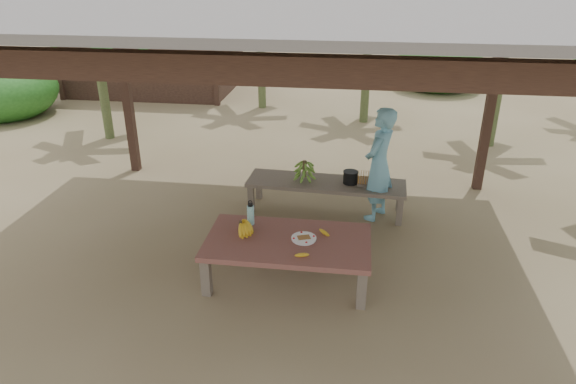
# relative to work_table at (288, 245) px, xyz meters

# --- Properties ---
(ground) EXTENTS (80.00, 80.00, 0.00)m
(ground) POSITION_rel_work_table_xyz_m (-0.20, 0.55, -0.43)
(ground) COLOR brown
(ground) RESTS_ON ground
(pavilion) EXTENTS (6.60, 5.60, 2.95)m
(pavilion) POSITION_rel_work_table_xyz_m (-0.21, 0.54, 2.34)
(pavilion) COLOR black
(pavilion) RESTS_ON ground
(work_table) EXTENTS (1.80, 1.00, 0.50)m
(work_table) POSITION_rel_work_table_xyz_m (0.00, 0.00, 0.00)
(work_table) COLOR brown
(work_table) RESTS_ON ground
(bench) EXTENTS (2.23, 0.72, 0.45)m
(bench) POSITION_rel_work_table_xyz_m (0.30, 1.75, -0.04)
(bench) COLOR brown
(bench) RESTS_ON ground
(ripe_banana_bunch) EXTENTS (0.27, 0.24, 0.17)m
(ripe_banana_bunch) POSITION_rel_work_table_xyz_m (-0.54, 0.07, 0.15)
(ripe_banana_bunch) COLOR yellow
(ripe_banana_bunch) RESTS_ON work_table
(plate) EXTENTS (0.27, 0.27, 0.04)m
(plate) POSITION_rel_work_table_xyz_m (0.17, 0.02, 0.08)
(plate) COLOR white
(plate) RESTS_ON work_table
(loose_banana_front) EXTENTS (0.17, 0.12, 0.04)m
(loose_banana_front) POSITION_rel_work_table_xyz_m (0.19, -0.33, 0.09)
(loose_banana_front) COLOR yellow
(loose_banana_front) RESTS_ON work_table
(loose_banana_side) EXTENTS (0.15, 0.14, 0.04)m
(loose_banana_side) POSITION_rel_work_table_xyz_m (0.38, 0.17, 0.09)
(loose_banana_side) COLOR yellow
(loose_banana_side) RESTS_ON work_table
(water_flask) EXTENTS (0.08, 0.08, 0.30)m
(water_flask) POSITION_rel_work_table_xyz_m (-0.47, 0.30, 0.19)
(water_flask) COLOR #3DBBC0
(water_flask) RESTS_ON work_table
(green_banana_stalk) EXTENTS (0.28, 0.28, 0.30)m
(green_banana_stalk) POSITION_rel_work_table_xyz_m (-0.01, 1.76, 0.17)
(green_banana_stalk) COLOR #598C2D
(green_banana_stalk) RESTS_ON bench
(cooking_pot) EXTENTS (0.20, 0.20, 0.17)m
(cooking_pot) POSITION_rel_work_table_xyz_m (0.63, 1.74, 0.10)
(cooking_pot) COLOR black
(cooking_pot) RESTS_ON bench
(skewer_rack) EXTENTS (0.18, 0.09, 0.24)m
(skewer_rack) POSITION_rel_work_table_xyz_m (0.81, 1.67, 0.14)
(skewer_rack) COLOR #A57F47
(skewer_rack) RESTS_ON bench
(woman) EXTENTS (0.58, 0.68, 1.56)m
(woman) POSITION_rel_work_table_xyz_m (1.00, 1.66, 0.35)
(woman) COLOR #6AB0C9
(woman) RESTS_ON ground
(hut) EXTENTS (4.40, 3.43, 2.85)m
(hut) POSITION_rel_work_table_xyz_m (-4.70, 8.55, 0.67)
(hut) COLOR black
(hut) RESTS_ON ground
(banana_plant_ne) EXTENTS (1.80, 1.80, 3.05)m
(banana_plant_ne) POSITION_rel_work_table_xyz_m (3.22, 4.96, 2.13)
(banana_plant_ne) COLOR #596638
(banana_plant_ne) RESTS_ON ground
(banana_plant_n) EXTENTS (1.80, 1.80, 2.65)m
(banana_plant_n) POSITION_rel_work_table_xyz_m (0.82, 6.19, 1.74)
(banana_plant_n) COLOR #596638
(banana_plant_n) RESTS_ON ground
(banana_plant_w) EXTENTS (1.80, 1.80, 2.88)m
(banana_plant_w) POSITION_rel_work_table_xyz_m (-4.20, 4.38, 1.96)
(banana_plant_w) COLOR #596638
(banana_plant_w) RESTS_ON ground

